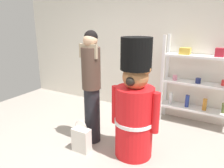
{
  "coord_description": "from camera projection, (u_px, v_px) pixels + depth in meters",
  "views": [
    {
      "loc": [
        1.48,
        -2.0,
        1.86
      ],
      "look_at": [
        0.04,
        0.55,
        1.0
      ],
      "focal_mm": 34.75,
      "sensor_mm": 36.0,
      "label": 1
    }
  ],
  "objects": [
    {
      "name": "ground_plane",
      "position": [
        90.0,
        165.0,
        2.89
      ],
      "size": [
        6.4,
        6.4,
        0.0
      ],
      "primitive_type": "plane",
      "color": "#9E9389"
    },
    {
      "name": "back_wall",
      "position": [
        151.0,
        49.0,
        4.36
      ],
      "size": [
        6.4,
        0.12,
        2.6
      ],
      "primitive_type": "cube",
      "color": "silver",
      "rests_on": "ground_plane"
    },
    {
      "name": "merchandise_shelf",
      "position": [
        198.0,
        82.0,
        3.85
      ],
      "size": [
        1.28,
        0.35,
        1.62
      ],
      "color": "white",
      "rests_on": "ground_plane"
    },
    {
      "name": "teddy_bear_guard",
      "position": [
        135.0,
        106.0,
        2.94
      ],
      "size": [
        0.7,
        0.55,
        1.66
      ],
      "color": "red",
      "rests_on": "ground_plane"
    },
    {
      "name": "person_shopper",
      "position": [
        91.0,
        85.0,
        3.24
      ],
      "size": [
        0.3,
        0.28,
        1.73
      ],
      "color": "black",
      "rests_on": "ground_plane"
    },
    {
      "name": "shopping_bag",
      "position": [
        81.0,
        140.0,
        3.17
      ],
      "size": [
        0.27,
        0.15,
        0.5
      ],
      "color": "silver",
      "rests_on": "ground_plane"
    }
  ]
}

